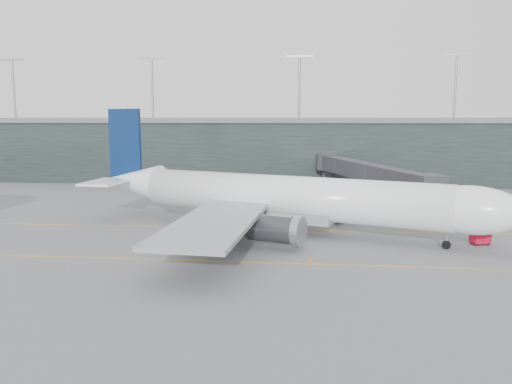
# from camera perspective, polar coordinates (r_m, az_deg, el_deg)

# --- Properties ---
(ground) EXTENTS (320.00, 320.00, 0.00)m
(ground) POSITION_cam_1_polar(r_m,az_deg,el_deg) (72.08, 0.21, -3.57)
(ground) COLOR #59585D
(ground) RESTS_ON ground
(taxiline_a) EXTENTS (160.00, 0.25, 0.02)m
(taxiline_a) POSITION_cam_1_polar(r_m,az_deg,el_deg) (68.19, -0.12, -4.24)
(taxiline_a) COLOR orange
(taxiline_a) RESTS_ON ground
(taxiline_b) EXTENTS (160.00, 0.25, 0.02)m
(taxiline_b) POSITION_cam_1_polar(r_m,az_deg,el_deg) (52.80, -1.91, -8.00)
(taxiline_b) COLOR orange
(taxiline_b) RESTS_ON ground
(taxiline_lead_main) EXTENTS (0.25, 60.00, 0.02)m
(taxiline_lead_main) POSITION_cam_1_polar(r_m,az_deg,el_deg) (91.44, 4.54, -1.05)
(taxiline_lead_main) COLOR orange
(taxiline_lead_main) RESTS_ON ground
(terminal) EXTENTS (240.00, 36.00, 29.00)m
(terminal) POSITION_cam_1_polar(r_m,az_deg,el_deg) (128.60, 2.72, 5.08)
(terminal) COLOR black
(terminal) RESTS_ON ground
(main_aircraft) EXTENTS (56.63, 52.26, 16.42)m
(main_aircraft) POSITION_cam_1_polar(r_m,az_deg,el_deg) (65.66, 3.34, -0.66)
(main_aircraft) COLOR white
(main_aircraft) RESTS_ON ground
(jet_bridge) EXTENTS (18.21, 47.20, 7.39)m
(jet_bridge) POSITION_cam_1_polar(r_m,az_deg,el_deg) (96.11, 12.30, 2.56)
(jet_bridge) COLOR #2E2F34
(jet_bridge) RESTS_ON ground
(gse_cart) EXTENTS (2.44, 1.91, 1.46)m
(gse_cart) POSITION_cam_1_polar(r_m,az_deg,el_deg) (65.50, 24.25, -4.79)
(gse_cart) COLOR red
(gse_cart) RESTS_ON ground
(uld_a) EXTENTS (2.54, 2.20, 2.01)m
(uld_a) POSITION_cam_1_polar(r_m,az_deg,el_deg) (81.57, -3.71, -1.43)
(uld_a) COLOR #323236
(uld_a) RESTS_ON ground
(uld_b) EXTENTS (2.62, 2.27, 2.08)m
(uld_b) POSITION_cam_1_polar(r_m,az_deg,el_deg) (83.41, -0.73, -1.17)
(uld_b) COLOR #323236
(uld_b) RESTS_ON ground
(uld_c) EXTENTS (2.21, 1.79, 1.97)m
(uld_c) POSITION_cam_1_polar(r_m,az_deg,el_deg) (81.43, 0.20, -1.45)
(uld_c) COLOR #323236
(uld_c) RESTS_ON ground
(cone_wing_stbd) EXTENTS (0.39, 0.39, 0.62)m
(cone_wing_stbd) POSITION_cam_1_polar(r_m,az_deg,el_deg) (52.93, 6.15, -7.66)
(cone_wing_stbd) COLOR #D2640B
(cone_wing_stbd) RESTS_ON ground
(cone_wing_port) EXTENTS (0.46, 0.46, 0.73)m
(cone_wing_port) POSITION_cam_1_polar(r_m,az_deg,el_deg) (83.84, 6.64, -1.69)
(cone_wing_port) COLOR orange
(cone_wing_port) RESTS_ON ground
(cone_tail) EXTENTS (0.51, 0.51, 0.80)m
(cone_tail) POSITION_cam_1_polar(r_m,az_deg,el_deg) (64.68, -9.56, -4.70)
(cone_tail) COLOR orange
(cone_tail) RESTS_ON ground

